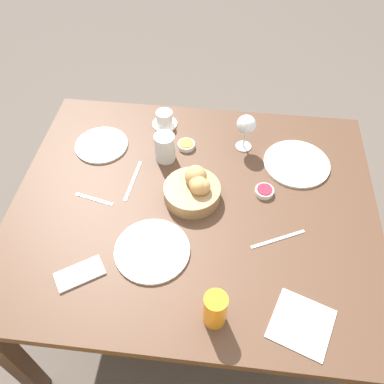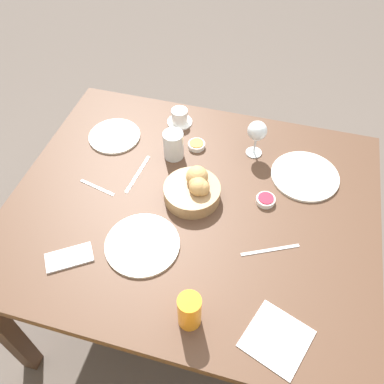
{
  "view_description": "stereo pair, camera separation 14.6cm",
  "coord_description": "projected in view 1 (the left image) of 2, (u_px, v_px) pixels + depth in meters",
  "views": [
    {
      "loc": [
        -0.1,
        0.9,
        1.9
      ],
      "look_at": [
        0.01,
        -0.03,
        0.78
      ],
      "focal_mm": 38.0,
      "sensor_mm": 36.0,
      "label": 1
    },
    {
      "loc": [
        -0.24,
        0.87,
        1.9
      ],
      "look_at": [
        0.01,
        -0.03,
        0.78
      ],
      "focal_mm": 38.0,
      "sensor_mm": 36.0,
      "label": 2
    }
  ],
  "objects": [
    {
      "name": "coffee_cup",
      "position": [
        164.0,
        119.0,
        1.72
      ],
      "size": [
        0.11,
        0.11,
        0.07
      ],
      "color": "white",
      "rests_on": "dining_table"
    },
    {
      "name": "bread_basket",
      "position": [
        194.0,
        189.0,
        1.45
      ],
      "size": [
        0.21,
        0.21,
        0.12
      ],
      "color": "#99754C",
      "rests_on": "dining_table"
    },
    {
      "name": "juice_glass",
      "position": [
        215.0,
        309.0,
        1.14
      ],
      "size": [
        0.07,
        0.07,
        0.13
      ],
      "color": "orange",
      "rests_on": "dining_table"
    },
    {
      "name": "knife_silver",
      "position": [
        278.0,
        239.0,
        1.36
      ],
      "size": [
        0.18,
        0.1,
        0.0
      ],
      "color": "#B7B7BC",
      "rests_on": "dining_table"
    },
    {
      "name": "water_tumbler",
      "position": [
        165.0,
        147.0,
        1.57
      ],
      "size": [
        0.08,
        0.08,
        0.12
      ],
      "color": "silver",
      "rests_on": "dining_table"
    },
    {
      "name": "wine_glass",
      "position": [
        246.0,
        126.0,
        1.57
      ],
      "size": [
        0.08,
        0.08,
        0.16
      ],
      "color": "silver",
      "rests_on": "dining_table"
    },
    {
      "name": "fork_silver",
      "position": [
        133.0,
        180.0,
        1.53
      ],
      "size": [
        0.03,
        0.2,
        0.0
      ],
      "color": "#B7B7BC",
      "rests_on": "dining_table"
    },
    {
      "name": "plate_far_center",
      "position": [
        152.0,
        250.0,
        1.33
      ],
      "size": [
        0.25,
        0.25,
        0.01
      ],
      "color": "silver",
      "rests_on": "dining_table"
    },
    {
      "name": "cell_phone",
      "position": [
        80.0,
        274.0,
        1.28
      ],
      "size": [
        0.17,
        0.15,
        0.01
      ],
      "color": "silver",
      "rests_on": "dining_table"
    },
    {
      "name": "plate_near_left",
      "position": [
        297.0,
        163.0,
        1.59
      ],
      "size": [
        0.26,
        0.26,
        0.01
      ],
      "color": "silver",
      "rests_on": "dining_table"
    },
    {
      "name": "napkin",
      "position": [
        301.0,
        324.0,
        1.18
      ],
      "size": [
        0.22,
        0.22,
        0.0
      ],
      "color": "white",
      "rests_on": "dining_table"
    },
    {
      "name": "spoon_coffee",
      "position": [
        94.0,
        199.0,
        1.48
      ],
      "size": [
        0.15,
        0.04,
        0.0
      ],
      "color": "#B7B7BC",
      "rests_on": "dining_table"
    },
    {
      "name": "plate_near_right",
      "position": [
        102.0,
        145.0,
        1.65
      ],
      "size": [
        0.21,
        0.21,
        0.01
      ],
      "color": "silver",
      "rests_on": "dining_table"
    },
    {
      "name": "ground_plane",
      "position": [
        193.0,
        296.0,
        2.04
      ],
      "size": [
        10.0,
        10.0,
        0.0
      ],
      "primitive_type": "plane",
      "color": "#564C44"
    },
    {
      "name": "jam_bowl_berry",
      "position": [
        264.0,
        191.0,
        1.49
      ],
      "size": [
        0.07,
        0.07,
        0.02
      ],
      "color": "white",
      "rests_on": "dining_table"
    },
    {
      "name": "jam_bowl_honey",
      "position": [
        186.0,
        145.0,
        1.64
      ],
      "size": [
        0.07,
        0.07,
        0.02
      ],
      "color": "white",
      "rests_on": "dining_table"
    },
    {
      "name": "dining_table",
      "position": [
        194.0,
        219.0,
        1.53
      ],
      "size": [
        1.31,
        1.09,
        0.75
      ],
      "color": "#4C3323",
      "rests_on": "ground_plane"
    }
  ]
}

